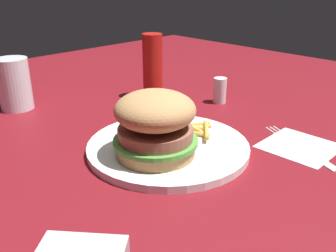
{
  "coord_description": "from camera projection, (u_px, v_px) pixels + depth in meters",
  "views": [
    {
      "loc": [
        0.38,
        -0.4,
        0.27
      ],
      "look_at": [
        -0.0,
        -0.02,
        0.04
      ],
      "focal_mm": 39.75,
      "sensor_mm": 36.0,
      "label": 1
    }
  ],
  "objects": [
    {
      "name": "fries_pile",
      "position": [
        191.0,
        128.0,
        0.64
      ],
      "size": [
        0.11,
        0.08,
        0.01
      ],
      "color": "gold",
      "rests_on": "plate"
    },
    {
      "name": "salt_shaker",
      "position": [
        220.0,
        90.0,
        0.8
      ],
      "size": [
        0.03,
        0.03,
        0.06
      ],
      "primitive_type": "cylinder",
      "color": "white",
      "rests_on": "ground_plane"
    },
    {
      "name": "sandwich",
      "position": [
        155.0,
        124.0,
        0.54
      ],
      "size": [
        0.13,
        0.13,
        0.1
      ],
      "color": "tan",
      "rests_on": "plate"
    },
    {
      "name": "napkin",
      "position": [
        300.0,
        146.0,
        0.61
      ],
      "size": [
        0.11,
        0.11,
        0.0
      ],
      "primitive_type": "cube",
      "rotation": [
        0.0,
        0.0,
        0.02
      ],
      "color": "white",
      "rests_on": "ground_plane"
    },
    {
      "name": "drink_glass",
      "position": [
        14.0,
        86.0,
        0.76
      ],
      "size": [
        0.07,
        0.07,
        0.11
      ],
      "color": "silver",
      "rests_on": "ground_plane"
    },
    {
      "name": "plate",
      "position": [
        168.0,
        147.0,
        0.6
      ],
      "size": [
        0.26,
        0.26,
        0.01
      ],
      "primitive_type": "cylinder",
      "color": "white",
      "rests_on": "ground_plane"
    },
    {
      "name": "ground_plane",
      "position": [
        178.0,
        146.0,
        0.61
      ],
      "size": [
        1.6,
        1.6,
        0.0
      ],
      "primitive_type": "plane",
      "color": "maroon"
    },
    {
      "name": "fork",
      "position": [
        299.0,
        144.0,
        0.61
      ],
      "size": [
        0.16,
        0.09,
        0.0
      ],
      "color": "silver",
      "rests_on": "napkin"
    },
    {
      "name": "ketchup_bottle",
      "position": [
        153.0,
        66.0,
        0.82
      ],
      "size": [
        0.04,
        0.04,
        0.14
      ],
      "primitive_type": "cylinder",
      "color": "#B21914",
      "rests_on": "ground_plane"
    }
  ]
}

